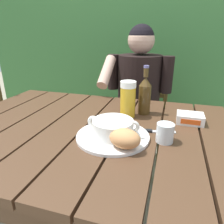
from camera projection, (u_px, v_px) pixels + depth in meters
The scene contains 12 objects.
dining_table at pixel (103, 145), 0.94m from camera, with size 1.47×0.93×0.76m.
hedge_backdrop at pixel (148, 32), 2.18m from camera, with size 3.46×0.94×2.66m.
chair_near_diner at pixel (140, 115), 1.81m from camera, with size 0.43×0.41×0.95m.
person_eating at pixel (137, 95), 1.55m from camera, with size 0.48×0.47×1.22m.
serving_plate at pixel (113, 136), 0.83m from camera, with size 0.29×0.29×0.01m.
soup_bowl at pixel (113, 127), 0.82m from camera, with size 0.21×0.16×0.07m.
bread_roll at pixel (125, 138), 0.73m from camera, with size 0.13×0.11×0.07m.
beer_glass at pixel (128, 99), 1.01m from camera, with size 0.08×0.08×0.18m.
beer_bottle at pixel (145, 95), 1.04m from camera, with size 0.06×0.06×0.25m.
water_glass_small at pixel (165, 133), 0.79m from camera, with size 0.07×0.07×0.07m.
butter_tub at pixel (190, 118), 0.96m from camera, with size 0.12×0.09×0.04m.
table_knife at pixel (151, 131), 0.88m from camera, with size 0.17×0.05×0.01m.
Camera 1 is at (0.27, -0.78, 1.16)m, focal length 32.93 mm.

